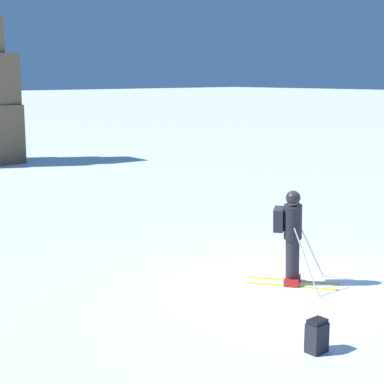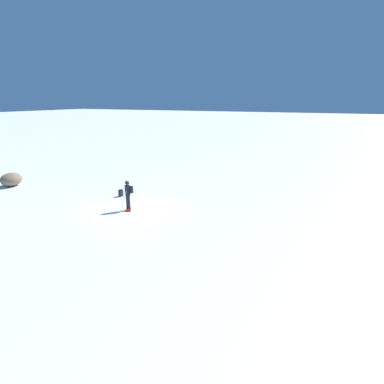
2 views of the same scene
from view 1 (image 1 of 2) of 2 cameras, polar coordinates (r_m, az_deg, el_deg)
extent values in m
plane|color=white|center=(12.41, 7.96, -8.37)|extent=(300.00, 300.00, 0.00)
cube|color=yellow|center=(12.47, 8.81, -8.27)|extent=(1.07, 1.53, 0.01)
cube|color=yellow|center=(12.81, 8.98, -7.77)|extent=(1.07, 1.53, 0.01)
cube|color=#B21919|center=(12.45, 8.82, -7.99)|extent=(0.27, 0.31, 0.12)
cube|color=#B21919|center=(12.79, 8.99, -7.49)|extent=(0.27, 0.31, 0.12)
cylinder|color=black|center=(12.39, 8.92, -5.80)|extent=(0.48, 0.44, 0.87)
cylinder|color=black|center=(12.09, 8.96, -2.62)|extent=(0.56, 0.53, 0.70)
sphere|color=tan|center=(11.93, 8.98, -0.65)|extent=(0.36, 0.35, 0.27)
sphere|color=black|center=(11.92, 8.98, -0.52)|extent=(0.41, 0.40, 0.31)
cube|color=black|center=(12.10, 7.73, -2.42)|extent=(0.39, 0.34, 0.48)
cylinder|color=#B7B7BC|center=(11.93, 10.15, -6.17)|extent=(0.14, 0.55, 1.21)
cylinder|color=#B7B7BC|center=(12.74, 10.47, -4.95)|extent=(0.82, 0.09, 1.29)
cube|color=black|center=(9.68, 11.03, -12.59)|extent=(0.30, 0.22, 0.44)
cube|color=black|center=(9.58, 11.09, -11.21)|extent=(0.27, 0.20, 0.06)
camera|label=2|loc=(30.31, 10.67, 15.46)|focal=28.00mm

